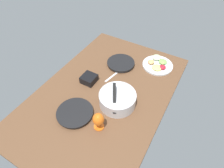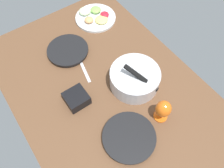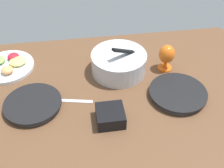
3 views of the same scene
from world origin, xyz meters
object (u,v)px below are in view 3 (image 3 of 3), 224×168
at_px(fruit_platter, 6,66).
at_px(square_bowl_black, 110,115).
at_px(hurricane_glass_orange, 167,55).
at_px(mixing_bowl, 119,62).
at_px(dinner_plate_left, 33,104).
at_px(dinner_plate_right, 178,93).

distance_m(fruit_platter, square_bowl_black, 0.69).
bearing_deg(hurricane_glass_orange, fruit_platter, 171.54).
bearing_deg(mixing_bowl, dinner_plate_left, -155.15).
relative_size(dinner_plate_right, hurricane_glass_orange, 1.89).
bearing_deg(fruit_platter, square_bowl_black, -41.63).
distance_m(dinner_plate_right, hurricane_glass_orange, 0.23).
distance_m(dinner_plate_right, square_bowl_black, 0.37).
xyz_separation_m(mixing_bowl, fruit_platter, (-0.61, 0.12, -0.04)).
xyz_separation_m(mixing_bowl, square_bowl_black, (-0.09, -0.34, -0.02)).
xyz_separation_m(dinner_plate_left, fruit_platter, (-0.17, 0.32, 0.00)).
xyz_separation_m(dinner_plate_right, fruit_platter, (-0.86, 0.35, 0.00)).
height_order(dinner_plate_right, hurricane_glass_orange, hurricane_glass_orange).
height_order(fruit_platter, square_bowl_black, square_bowl_black).
bearing_deg(dinner_plate_right, dinner_plate_left, 177.73).
distance_m(dinner_plate_left, fruit_platter, 0.36).
xyz_separation_m(fruit_platter, hurricane_glass_orange, (0.86, -0.13, 0.07)).
relative_size(mixing_bowl, fruit_platter, 1.01).
bearing_deg(fruit_platter, dinner_plate_right, -21.92).
bearing_deg(mixing_bowl, dinner_plate_right, -42.41).
xyz_separation_m(dinner_plate_right, hurricane_glass_orange, (0.00, 0.22, 0.07)).
relative_size(mixing_bowl, square_bowl_black, 2.38).
relative_size(fruit_platter, hurricane_glass_orange, 1.96).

